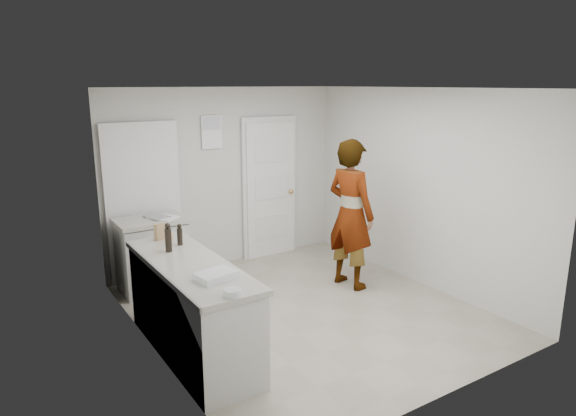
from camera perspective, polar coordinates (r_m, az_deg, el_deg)
ground at (r=6.04m, az=1.88°, el=-11.28°), size 4.00×4.00×0.00m
room_shell at (r=7.25m, az=-7.98°, el=1.44°), size 4.00×4.00×4.00m
main_counter at (r=5.07m, az=-10.62°, el=-11.28°), size 0.64×1.96×0.93m
side_counter at (r=6.67m, az=-14.77°, el=-5.29°), size 0.84×0.61×0.93m
person at (r=6.49m, az=6.97°, el=-0.68°), size 0.57×0.76×1.90m
cake_mix_box at (r=5.62m, az=-14.11°, el=-2.57°), size 0.12×0.09×0.18m
spice_jar at (r=5.55m, az=-12.94°, el=-3.23°), size 0.06×0.06×0.09m
oil_cruet_a at (r=5.40m, az=-11.94°, el=-2.94°), size 0.06×0.06×0.22m
oil_cruet_b at (r=5.20m, az=-13.17°, el=-3.27°), size 0.07×0.07×0.29m
baking_dish at (r=4.46m, az=-8.03°, el=-7.45°), size 0.37×0.29×0.06m
egg_bowl at (r=4.11m, az=-6.17°, el=-9.30°), size 0.14×0.14×0.05m
papers at (r=6.54m, az=-13.71°, el=-1.02°), size 0.41×0.43×0.01m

